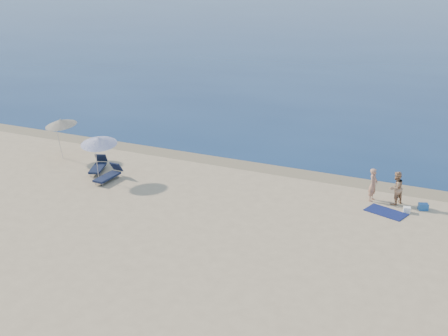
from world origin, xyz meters
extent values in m
cube|color=#0D2650|center=(0.00, 100.00, 0.00)|extent=(240.00, 160.00, 0.01)
cube|color=#847254|center=(0.00, 19.40, 0.00)|extent=(240.00, 1.60, 0.00)
imported|color=tan|center=(3.87, 17.34, 0.81)|extent=(0.47, 0.64, 1.62)
imported|color=tan|center=(4.92, 17.37, 0.81)|extent=(0.95, 1.00, 1.62)
cube|color=#0E164A|center=(4.73, 16.23, 0.01)|extent=(2.02, 1.51, 0.03)
cube|color=white|center=(5.59, 16.62, 0.13)|extent=(0.35, 0.32, 0.27)
cube|color=#1F59A9|center=(6.23, 17.25, 0.15)|extent=(0.51, 0.43, 0.30)
cylinder|color=silver|center=(-9.59, 13.94, 1.04)|extent=(0.16, 0.33, 2.16)
cone|color=white|center=(-9.59, 14.24, 2.11)|extent=(2.43, 2.45, 0.59)
sphere|color=silver|center=(-9.59, 14.24, 2.30)|extent=(0.06, 0.06, 0.06)
cylinder|color=silver|center=(-13.66, 15.90, 1.04)|extent=(0.17, 0.32, 2.16)
cone|color=beige|center=(-13.66, 16.18, 2.11)|extent=(2.39, 2.40, 0.58)
sphere|color=silver|center=(-13.66, 16.18, 2.30)|extent=(0.06, 0.06, 0.06)
cube|color=#121B34|center=(-10.39, 15.00, 0.24)|extent=(1.14, 1.74, 0.11)
cube|color=#121B34|center=(-10.68, 15.76, 0.54)|extent=(0.70, 0.58, 0.53)
cylinder|color=#A5A5AD|center=(-10.17, 15.08, 0.12)|extent=(0.03, 0.03, 0.24)
cube|color=#151E3A|center=(-9.14, 14.11, 0.24)|extent=(0.67, 1.66, 0.11)
cube|color=#151E3A|center=(-9.10, 14.92, 0.54)|extent=(0.62, 0.42, 0.53)
cylinder|color=#A5A5AD|center=(-8.90, 14.10, 0.12)|extent=(0.03, 0.03, 0.24)
camera|label=1|loc=(7.64, -8.05, 10.92)|focal=45.00mm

